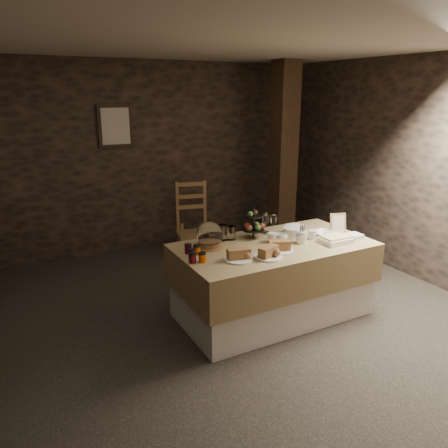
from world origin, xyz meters
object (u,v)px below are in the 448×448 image
chair (192,221)px  fruit_stand (254,226)px  buffet_table (273,274)px  timber_column (283,157)px

chair → fruit_stand: (-0.13, -1.85, 0.45)m
fruit_stand → buffet_table: bearing=-73.9°
buffet_table → fruit_stand: bearing=106.1°
buffet_table → timber_column: size_ratio=0.74×
chair → timber_column: bearing=-0.3°
timber_column → buffet_table: bearing=-127.2°
buffet_table → fruit_stand: (-0.07, 0.26, 0.45)m
chair → timber_column: timber_column is taller
buffet_table → timber_column: 2.39m
chair → fruit_stand: bearing=-80.0°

